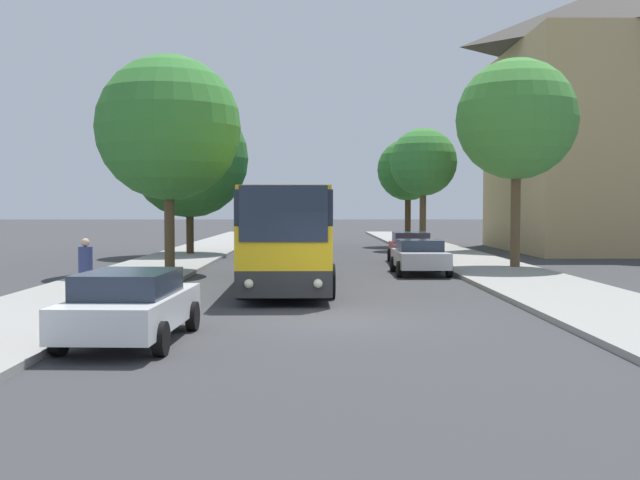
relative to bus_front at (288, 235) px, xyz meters
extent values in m
plane|color=#38383A|center=(1.20, -7.51, -1.71)|extent=(300.00, 300.00, 0.00)
cube|color=gray|center=(-5.80, -7.51, -1.64)|extent=(4.00, 120.00, 0.15)
cube|color=gray|center=(8.20, -7.51, -1.64)|extent=(4.00, 120.00, 0.15)
cube|color=tan|center=(20.15, 20.33, 4.38)|extent=(15.04, 14.00, 12.18)
pyramid|color=#423D38|center=(20.15, 20.33, 12.57)|extent=(15.04, 14.00, 4.20)
cube|color=#2D2D2D|center=(0.00, 0.02, -1.09)|extent=(2.67, 11.10, 0.70)
cube|color=yellow|center=(0.00, 0.02, -0.16)|extent=(2.67, 11.10, 1.15)
cube|color=#232D3D|center=(0.00, 0.02, 0.89)|extent=(2.70, 10.88, 0.95)
cube|color=yellow|center=(0.00, 0.02, 1.42)|extent=(2.62, 10.88, 0.12)
cube|color=#232D3D|center=(0.07, -5.55, 0.74)|extent=(2.28, 0.09, 1.45)
sphere|color=#F4EAC1|center=(-0.81, -5.58, -1.05)|extent=(0.24, 0.24, 0.24)
sphere|color=#F4EAC1|center=(0.96, -5.56, -1.05)|extent=(0.24, 0.24, 0.24)
cylinder|color=black|center=(-1.22, -3.32, -1.21)|extent=(0.31, 1.00, 1.00)
cylinder|color=black|center=(1.31, -3.29, -1.21)|extent=(0.31, 1.00, 1.00)
cylinder|color=black|center=(-1.31, 3.32, -1.21)|extent=(0.31, 1.00, 1.00)
cylinder|color=black|center=(1.22, 3.35, -1.21)|extent=(0.31, 1.00, 1.00)
cube|color=silver|center=(0.26, 14.38, -1.09)|extent=(2.62, 10.65, 0.70)
cube|color=#285BA8|center=(0.26, 14.38, -0.15)|extent=(2.62, 10.65, 1.18)
cube|color=#232D3D|center=(0.26, 14.38, 0.92)|extent=(2.64, 10.44, 0.95)
cube|color=#285BA8|center=(0.26, 14.38, 1.46)|extent=(2.57, 10.44, 0.12)
cube|color=#232D3D|center=(0.30, 9.03, 0.77)|extent=(2.28, 0.08, 1.45)
sphere|color=#F4EAC1|center=(-0.59, 9.01, -1.05)|extent=(0.24, 0.24, 0.24)
sphere|color=#F4EAC1|center=(1.19, 9.02, -1.05)|extent=(0.24, 0.24, 0.24)
cylinder|color=black|center=(-0.98, 11.18, -1.21)|extent=(0.31, 1.00, 1.00)
cylinder|color=black|center=(1.55, 11.20, -1.21)|extent=(0.31, 1.00, 1.00)
cylinder|color=black|center=(-1.04, 17.56, -1.21)|extent=(0.31, 1.00, 1.00)
cylinder|color=black|center=(1.50, 17.58, -1.21)|extent=(0.31, 1.00, 1.00)
cube|color=#2D519E|center=(-0.06, 28.09, -1.09)|extent=(2.60, 10.95, 0.70)
cube|color=silver|center=(-0.06, 28.09, -0.08)|extent=(2.60, 10.95, 1.31)
cube|color=#232D3D|center=(-0.06, 28.09, 1.05)|extent=(2.62, 10.73, 0.95)
cube|color=silver|center=(-0.06, 28.09, 1.59)|extent=(2.54, 10.73, 0.12)
cube|color=#232D3D|center=(-0.13, 22.60, 0.90)|extent=(2.22, 0.09, 1.45)
sphere|color=#F4EAC1|center=(-0.99, 22.59, -1.05)|extent=(0.24, 0.24, 0.24)
sphere|color=#F4EAC1|center=(0.73, 22.57, -1.05)|extent=(0.24, 0.24, 0.24)
cylinder|color=black|center=(-1.33, 24.83, -1.21)|extent=(0.31, 1.00, 1.00)
cylinder|color=black|center=(1.13, 24.80, -1.21)|extent=(0.31, 1.00, 1.00)
cylinder|color=black|center=(-1.25, 31.38, -1.21)|extent=(0.31, 1.00, 1.00)
cylinder|color=black|center=(1.21, 31.35, -1.21)|extent=(0.31, 1.00, 1.00)
cube|color=silver|center=(-2.67, -10.24, -1.09)|extent=(1.98, 4.49, 0.62)
cube|color=#232D3D|center=(-2.68, -10.41, -0.55)|extent=(1.68, 2.36, 0.46)
cylinder|color=black|center=(-3.52, -8.83, -1.40)|extent=(0.22, 0.63, 0.62)
cylinder|color=black|center=(-1.71, -8.90, -1.40)|extent=(0.22, 0.63, 0.62)
cylinder|color=black|center=(-3.63, -11.57, -1.40)|extent=(0.22, 0.63, 0.62)
cylinder|color=black|center=(-1.82, -11.64, -1.40)|extent=(0.22, 0.63, 0.62)
cube|color=#B7B7BC|center=(4.99, 4.40, -1.10)|extent=(1.88, 4.00, 0.61)
cube|color=#232D3D|center=(4.99, 4.56, -0.57)|extent=(1.64, 2.09, 0.43)
cylinder|color=black|center=(5.91, 3.15, -1.40)|extent=(0.20, 0.62, 0.62)
cylinder|color=black|center=(4.05, 3.16, -1.40)|extent=(0.20, 0.62, 0.62)
cylinder|color=black|center=(5.92, 5.63, -1.40)|extent=(0.20, 0.62, 0.62)
cylinder|color=black|center=(4.06, 5.64, -1.40)|extent=(0.20, 0.62, 0.62)
cube|color=red|center=(5.36, 9.99, -1.07)|extent=(1.98, 4.73, 0.66)
cube|color=#232D3D|center=(5.37, 10.17, -0.50)|extent=(1.67, 2.49, 0.50)
cylinder|color=black|center=(6.19, 8.51, -1.40)|extent=(0.23, 0.63, 0.62)
cylinder|color=black|center=(4.41, 8.58, -1.40)|extent=(0.23, 0.63, 0.62)
cylinder|color=black|center=(6.31, 11.39, -1.40)|extent=(0.23, 0.63, 0.62)
cylinder|color=black|center=(4.53, 11.47, -1.40)|extent=(0.23, 0.63, 0.62)
cylinder|color=#23232D|center=(-5.00, -5.50, -1.17)|extent=(0.30, 0.30, 0.79)
cylinder|color=navy|center=(-5.00, -5.50, -0.44)|extent=(0.36, 0.36, 0.66)
sphere|color=tan|center=(-5.00, -5.50, 0.00)|extent=(0.22, 0.22, 0.22)
cylinder|color=brown|center=(-4.85, 4.88, 0.17)|extent=(0.40, 0.40, 3.46)
sphere|color=#387F33|center=(-4.85, 4.88, 4.02)|extent=(5.68, 5.68, 5.68)
cylinder|color=#47331E|center=(-5.81, 15.61, -0.21)|extent=(0.40, 0.40, 2.71)
sphere|color=#286023|center=(-5.81, 15.61, 3.52)|extent=(6.31, 6.31, 6.31)
cylinder|color=brown|center=(9.25, 6.40, 0.56)|extent=(0.40, 0.40, 4.25)
sphere|color=#428938|center=(9.25, 6.40, 4.56)|extent=(5.00, 5.00, 5.00)
cylinder|color=brown|center=(7.54, 21.16, 0.29)|extent=(0.40, 0.40, 3.70)
sphere|color=#387F33|center=(7.54, 21.16, 3.68)|extent=(4.13, 4.13, 4.13)
cylinder|color=#47331E|center=(7.19, 25.70, 0.16)|extent=(0.40, 0.40, 3.45)
sphere|color=#2D7028|center=(7.19, 25.70, 3.44)|extent=(4.14, 4.14, 4.14)
camera|label=1|loc=(0.85, -24.64, 0.89)|focal=42.00mm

